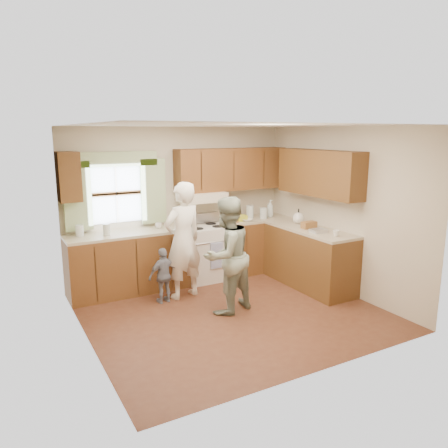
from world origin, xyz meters
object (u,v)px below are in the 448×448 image
child (164,275)px  woman_left (183,241)px  stove (205,252)px  woman_right (227,255)px

child → woman_left: bearing=-176.5°
stove → woman_right: size_ratio=0.67×
woman_right → child: (-0.63, 0.72, -0.39)m
stove → woman_left: bearing=-137.4°
stove → woman_left: (-0.64, -0.59, 0.40)m
stove → woman_right: 1.45m
woman_left → child: (-0.34, -0.07, -0.46)m
woman_right → woman_left: bearing=-87.0°
woman_right → stove: bearing=-121.5°
stove → woman_left: woman_left is taller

